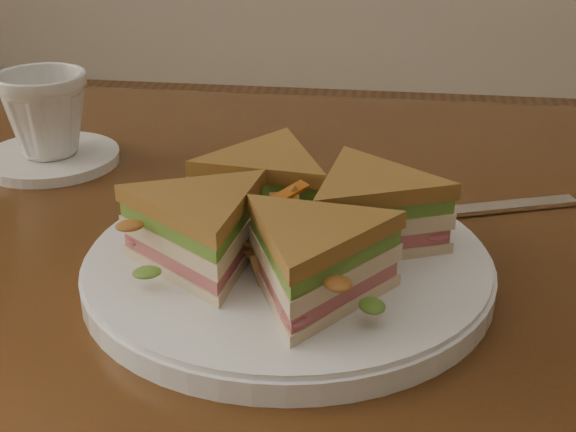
{
  "coord_description": "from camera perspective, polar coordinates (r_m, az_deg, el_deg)",
  "views": [
    {
      "loc": [
        0.01,
        -0.55,
        1.04
      ],
      "look_at": [
        -0.06,
        -0.05,
        0.8
      ],
      "focal_mm": 50.0,
      "sensor_mm": 36.0,
      "label": 1
    }
  ],
  "objects": [
    {
      "name": "coffee_cup",
      "position": [
        0.8,
        -16.89,
        6.95
      ],
      "size": [
        0.1,
        0.1,
        0.08
      ],
      "primitive_type": "imported",
      "rotation": [
        0.0,
        0.0,
        0.21
      ],
      "color": "silver",
      "rests_on": "saucer"
    },
    {
      "name": "crisps_mound",
      "position": [
        0.56,
        -0.0,
        -0.83
      ],
      "size": [
        0.09,
        0.09,
        0.05
      ],
      "primitive_type": null,
      "color": "#CC691A",
      "rests_on": "plate"
    },
    {
      "name": "saucer",
      "position": [
        0.82,
        -16.5,
        3.97
      ],
      "size": [
        0.13,
        0.13,
        0.01
      ],
      "primitive_type": "cylinder",
      "color": "silver",
      "rests_on": "table"
    },
    {
      "name": "sandwich_wedges",
      "position": [
        0.56,
        0.0,
        -0.46
      ],
      "size": [
        0.27,
        0.27,
        0.06
      ],
      "color": "beige",
      "rests_on": "plate"
    },
    {
      "name": "table",
      "position": [
        0.68,
        5.43,
        -9.8
      ],
      "size": [
        1.2,
        0.8,
        0.75
      ],
      "color": "#321A0B",
      "rests_on": "ground"
    },
    {
      "name": "knife",
      "position": [
        0.69,
        11.47,
        0.23
      ],
      "size": [
        0.21,
        0.09,
        0.0
      ],
      "rotation": [
        0.0,
        0.0,
        0.36
      ],
      "color": "silver",
      "rests_on": "table"
    },
    {
      "name": "spoon",
      "position": [
        0.73,
        -3.82,
        2.35
      ],
      "size": [
        0.18,
        0.03,
        0.01
      ],
      "rotation": [
        0.0,
        0.0,
        -0.05
      ],
      "color": "silver",
      "rests_on": "table"
    },
    {
      "name": "plate",
      "position": [
        0.58,
        -0.0,
        -3.77
      ],
      "size": [
        0.29,
        0.29,
        0.02
      ],
      "primitive_type": "cylinder",
      "color": "silver",
      "rests_on": "table"
    }
  ]
}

